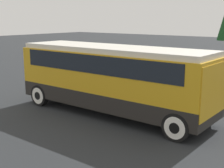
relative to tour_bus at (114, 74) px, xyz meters
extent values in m
plane|color=#26282B|center=(-0.10, 0.00, -1.84)|extent=(120.00, 120.00, 0.00)
cube|color=black|center=(-0.10, 0.00, -1.04)|extent=(9.26, 2.56, 0.72)
cube|color=gold|center=(-0.10, 0.00, 0.16)|extent=(9.26, 2.56, 1.68)
cube|color=black|center=(-0.10, 0.00, 0.57)|extent=(8.14, 2.60, 0.75)
cube|color=silver|center=(-0.10, 0.00, 1.11)|extent=(9.07, 2.36, 0.22)
cube|color=gold|center=(4.38, 0.00, -0.08)|extent=(0.36, 2.46, 1.92)
cylinder|color=black|center=(3.70, -1.17, -1.32)|extent=(1.04, 0.28, 1.04)
cylinder|color=silver|center=(3.70, -1.17, -1.32)|extent=(0.81, 0.30, 0.81)
cylinder|color=black|center=(3.70, -1.17, -1.32)|extent=(0.40, 0.32, 0.40)
cylinder|color=black|center=(3.70, 1.17, -1.32)|extent=(1.04, 0.28, 1.04)
cylinder|color=silver|center=(3.70, 1.17, -1.32)|extent=(0.81, 0.30, 0.81)
cylinder|color=black|center=(3.70, 1.17, -1.32)|extent=(0.40, 0.32, 0.40)
cylinder|color=black|center=(-3.73, -1.17, -1.32)|extent=(1.04, 0.28, 1.04)
cylinder|color=silver|center=(-3.73, -1.17, -1.32)|extent=(0.81, 0.30, 0.81)
cylinder|color=black|center=(-3.73, -1.17, -1.32)|extent=(0.40, 0.32, 0.40)
cylinder|color=black|center=(-3.73, 1.17, -1.32)|extent=(1.04, 0.28, 1.04)
cylinder|color=silver|center=(-3.73, 1.17, -1.32)|extent=(0.81, 0.30, 0.81)
cylinder|color=black|center=(-3.73, 1.17, -1.32)|extent=(0.40, 0.32, 0.40)
cube|color=maroon|center=(-1.75, 6.71, -1.30)|extent=(4.07, 1.89, 0.57)
cube|color=black|center=(-1.91, 6.71, -0.72)|extent=(2.12, 1.70, 0.58)
cylinder|color=black|center=(-0.19, 5.86, -1.50)|extent=(0.68, 0.22, 0.68)
cylinder|color=black|center=(-0.19, 5.86, -1.50)|extent=(0.26, 0.26, 0.26)
cylinder|color=black|center=(-0.19, 7.57, -1.50)|extent=(0.68, 0.22, 0.68)
cylinder|color=black|center=(-0.19, 7.57, -1.50)|extent=(0.26, 0.26, 0.26)
cylinder|color=black|center=(-3.30, 5.86, -1.50)|extent=(0.68, 0.22, 0.68)
cylinder|color=black|center=(-3.30, 5.86, -1.50)|extent=(0.26, 0.26, 0.26)
cylinder|color=black|center=(-3.30, 7.57, -1.50)|extent=(0.68, 0.22, 0.68)
cylinder|color=black|center=(-3.30, 7.57, -1.50)|extent=(0.26, 0.26, 0.26)
camera|label=1|loc=(8.35, -10.72, 2.44)|focal=50.00mm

